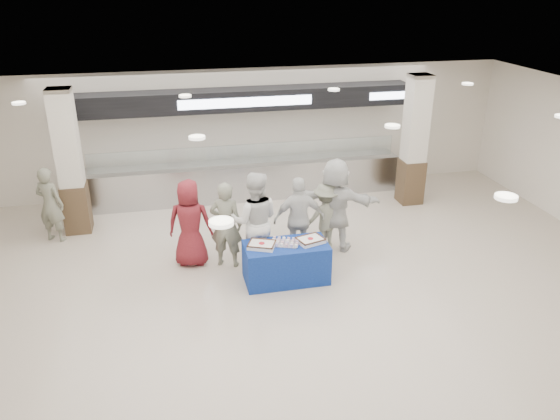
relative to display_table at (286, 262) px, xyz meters
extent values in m
plane|color=beige|center=(-0.07, -1.06, -0.38)|extent=(14.00, 14.00, 0.00)
cube|color=#AEB0B5|center=(-0.07, 4.34, 0.08)|extent=(8.00, 0.80, 0.90)
cube|color=#AEB0B5|center=(-0.07, 4.34, 0.55)|extent=(8.00, 0.85, 0.04)
cube|color=white|center=(-0.07, 4.04, 0.88)|extent=(7.60, 0.02, 0.50)
cube|color=black|center=(-0.07, 4.34, 2.17)|extent=(8.40, 0.70, 0.50)
cube|color=silver|center=(-0.07, 3.98, 2.17)|extent=(3.20, 0.03, 0.22)
cube|color=silver|center=(3.73, 3.98, 2.17)|extent=(1.40, 0.03, 0.18)
cube|color=#3C2B1B|center=(-4.07, 3.14, 0.18)|extent=(0.55, 0.55, 1.10)
cube|color=beige|center=(-4.07, 3.14, 1.78)|extent=(0.50, 0.50, 2.10)
cube|color=#3C2B1B|center=(3.93, 3.14, 0.18)|extent=(0.55, 0.55, 1.10)
cube|color=beige|center=(3.93, 3.14, 1.78)|extent=(0.50, 0.50, 2.10)
cube|color=navy|center=(0.00, 0.00, 0.00)|extent=(1.55, 0.79, 0.75)
cube|color=white|center=(-0.46, -0.01, 0.41)|extent=(0.58, 0.53, 0.07)
cube|color=#412312|center=(-0.46, -0.01, 0.46)|extent=(0.58, 0.53, 0.02)
cylinder|color=red|center=(-0.46, -0.01, 0.45)|extent=(0.14, 0.14, 0.01)
cube|color=white|center=(0.46, -0.01, 0.41)|extent=(0.56, 0.49, 0.07)
cube|color=#412312|center=(0.46, -0.01, 0.46)|extent=(0.56, 0.49, 0.02)
cylinder|color=red|center=(0.46, -0.01, 0.45)|extent=(0.13, 0.13, 0.01)
cube|color=#BBBAC0|center=(-0.01, 0.02, 0.38)|extent=(0.54, 0.48, 0.02)
imported|color=maroon|center=(-1.68, 1.03, 0.51)|extent=(0.95, 0.71, 1.76)
imported|color=slate|center=(-1.00, 0.84, 0.50)|extent=(0.75, 0.62, 1.75)
imported|color=silver|center=(-0.47, 0.64, 0.61)|extent=(1.07, 0.90, 1.97)
imported|color=silver|center=(0.44, 0.79, 0.50)|extent=(1.04, 0.47, 1.74)
imported|color=slate|center=(1.07, 1.05, 0.37)|extent=(1.01, 0.64, 1.49)
imported|color=silver|center=(1.27, 1.07, 0.61)|extent=(1.92, 1.22, 1.98)
imported|color=slate|center=(-4.52, 2.74, 0.46)|extent=(0.72, 0.62, 1.66)
camera|label=1|loc=(-2.02, -8.74, 4.94)|focal=35.00mm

